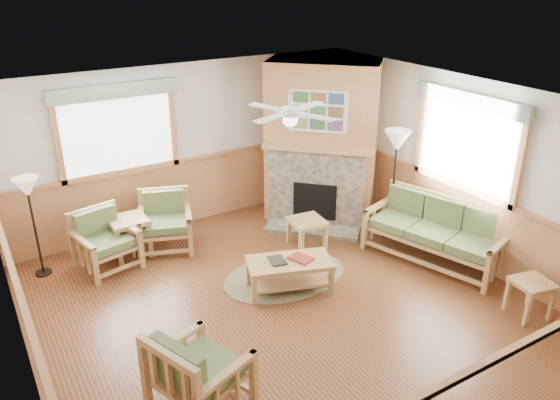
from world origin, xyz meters
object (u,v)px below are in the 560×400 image
coffee_table (289,275)px  end_table_chairs (130,237)px  armchair_back_right (165,222)px  armchair_left (200,370)px  sofa (434,232)px  armchair_back_left (106,241)px  floor_lamp_right (393,185)px  end_table_sofa (529,298)px  footstool (307,232)px  floor_lamp_left (35,227)px

coffee_table → end_table_chairs: end_table_chairs is taller
armchair_back_right → armchair_left: armchair_left is taller
armchair_back_right → armchair_left: size_ratio=0.97×
sofa → armchair_left: size_ratio=2.20×
armchair_back_left → floor_lamp_right: size_ratio=0.48×
floor_lamp_right → armchair_back_left: bearing=162.0°
sofa → end_table_sofa: bearing=-17.4°
armchair_left → footstool: (2.82, 2.30, -0.23)m
footstool → floor_lamp_left: size_ratio=0.34×
armchair_left → end_table_sofa: size_ratio=1.83×
armchair_back_left → end_table_chairs: bearing=13.2°
footstool → armchair_back_left: bearing=161.7°
floor_lamp_left → coffee_table: bearing=-38.1°
armchair_left → coffee_table: size_ratio=0.81×
sofa → armchair_back_right: bearing=-143.9°
coffee_table → armchair_back_left: bearing=155.3°
floor_lamp_right → end_table_chairs: bearing=157.8°
sofa → end_table_chairs: bearing=-140.6°
armchair_back_right → end_table_sofa: 5.23m
armchair_back_right → footstool: (1.93, -1.06, -0.22)m
end_table_sofa → footstool: (-1.35, 3.01, -0.03)m
coffee_table → end_table_chairs: (-1.55, 2.08, 0.08)m
coffee_table → footstool: bearing=64.9°
armchair_left → footstool: size_ratio=1.79×
armchair_back_right → armchair_left: (-0.89, -3.36, 0.01)m
end_table_chairs → footstool: size_ratio=1.20×
armchair_back_left → end_table_sofa: (4.22, -3.96, -0.18)m
end_table_chairs → armchair_left: bearing=-95.7°
armchair_back_right → coffee_table: size_ratio=0.78×
floor_lamp_left → armchair_back_right: bearing=-6.3°
coffee_table → floor_lamp_right: floor_lamp_right is taller
armchair_left → floor_lamp_right: bearing=-85.9°
armchair_back_right → floor_lamp_left: bearing=-166.1°
sofa → coffee_table: bearing=-118.0°
armchair_left → floor_lamp_left: bearing=-5.7°
end_table_chairs → end_table_sofa: end_table_chairs is taller
armchair_back_right → floor_lamp_left: floor_lamp_left is taller
sofa → armchair_back_left: (-4.22, 2.31, -0.03)m
armchair_back_left → armchair_back_right: size_ratio=0.97×
armchair_back_right → footstool: bearing=-8.7°
armchair_left → floor_lamp_left: 3.68m
coffee_table → footstool: 1.32m
armchair_back_left → end_table_chairs: 0.46m
floor_lamp_right → end_table_sofa: bearing=-90.0°
end_table_sofa → armchair_left: bearing=170.3°
armchair_left → floor_lamp_right: (4.16, 1.87, 0.44)m
end_table_chairs → floor_lamp_left: bearing=174.5°
floor_lamp_right → coffee_table: bearing=-167.2°
sofa → end_table_chairs: 4.57m
armchair_back_left → footstool: size_ratio=1.68×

